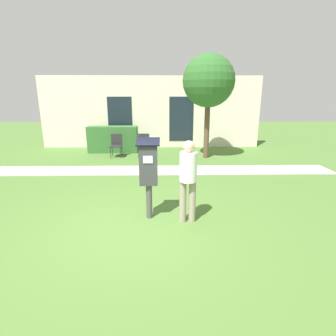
{
  "coord_description": "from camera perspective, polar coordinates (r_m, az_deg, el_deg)",
  "views": [
    {
      "loc": [
        0.58,
        -4.37,
        2.36
      ],
      "look_at": [
        0.66,
        0.33,
        1.05
      ],
      "focal_mm": 28.0,
      "sensor_mm": 36.0,
      "label": 1
    }
  ],
  "objects": [
    {
      "name": "ground_plane",
      "position": [
        5.0,
        -7.72,
        -12.76
      ],
      "size": [
        40.0,
        40.0,
        0.0
      ],
      "primitive_type": "plane",
      "color": "#476B2D"
    },
    {
      "name": "sidewalk",
      "position": [
        8.52,
        -4.86,
        -0.5
      ],
      "size": [
        12.0,
        1.1,
        0.02
      ],
      "color": "#A3A099",
      "rests_on": "ground"
    },
    {
      "name": "building_facade",
      "position": [
        12.31,
        -3.77,
        11.98
      ],
      "size": [
        10.0,
        0.26,
        3.2
      ],
      "color": "beige",
      "rests_on": "ground"
    },
    {
      "name": "parking_meter",
      "position": [
        4.99,
        -4.27,
        -0.11
      ],
      "size": [
        0.44,
        0.31,
        1.59
      ],
      "color": "#4C4C4C",
      "rests_on": "ground"
    },
    {
      "name": "person_standing",
      "position": [
        4.86,
        4.39,
        -1.63
      ],
      "size": [
        0.32,
        0.32,
        1.58
      ],
      "rotation": [
        0.0,
        0.0,
        -0.22
      ],
      "color": "gray",
      "rests_on": "ground"
    },
    {
      "name": "outdoor_chair_left",
      "position": [
        10.52,
        -11.18,
        5.25
      ],
      "size": [
        0.44,
        0.44,
        0.9
      ],
      "rotation": [
        0.0,
        0.0,
        -0.11
      ],
      "color": "#262628",
      "rests_on": "ground"
    },
    {
      "name": "outdoor_chair_middle",
      "position": [
        10.41,
        -5.31,
        5.37
      ],
      "size": [
        0.44,
        0.44,
        0.9
      ],
      "rotation": [
        0.0,
        0.0,
        0.27
      ],
      "color": "#262628",
      "rests_on": "ground"
    },
    {
      "name": "hedge_row",
      "position": [
        11.44,
        -11.88,
        6.14
      ],
      "size": [
        2.08,
        0.6,
        1.1
      ],
      "color": "#33662D",
      "rests_on": "ground"
    },
    {
      "name": "tree",
      "position": [
        10.13,
        8.83,
        18.13
      ],
      "size": [
        1.9,
        1.9,
        3.82
      ],
      "color": "brown",
      "rests_on": "ground"
    }
  ]
}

